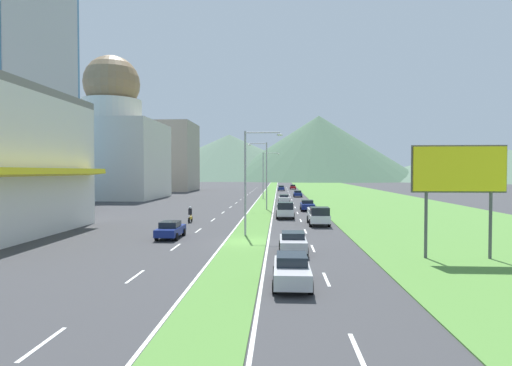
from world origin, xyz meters
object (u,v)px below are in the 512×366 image
car_4 (293,187)px  car_8 (293,242)px  street_lamp_near (250,175)px  car_3 (284,199)px  car_5 (292,270)px  car_7 (171,229)px  car_0 (281,188)px  pickup_truck_0 (285,210)px  pickup_truck_1 (319,216)px  car_1 (286,208)px  car_6 (298,194)px  billboard_roadside (459,173)px  motorcycle_rider (190,216)px  car_2 (307,205)px  street_lamp_mid (265,171)px  street_lamp_far (265,172)px

car_4 → car_8: size_ratio=1.07×
street_lamp_near → car_3: size_ratio=2.06×
car_5 → car_7: (-9.83, 14.23, -0.04)m
car_0 → car_7: bearing=-6.4°
car_0 → pickup_truck_0: (0.16, -71.67, 0.20)m
car_4 → car_7: car_4 is taller
street_lamp_near → car_5: street_lamp_near is taller
street_lamp_near → car_7: 8.21m
pickup_truck_0 → pickup_truck_1: 7.38m
pickup_truck_0 → car_1: bearing=178.4°
pickup_truck_0 → pickup_truck_1: same height
car_5 → car_6: bearing=177.3°
car_5 → car_1: bearing=179.6°
car_7 → pickup_truck_0: bearing=-32.0°
car_1 → car_0: bearing=-179.7°
street_lamp_near → billboard_roadside: street_lamp_near is taller
motorcycle_rider → car_2: bearing=-43.4°
street_lamp_mid → street_lamp_far: (-0.79, 24.90, -0.09)m
street_lamp_near → car_1: size_ratio=2.15×
car_8 → pickup_truck_0: (-0.25, 21.74, 0.23)m
street_lamp_mid → billboard_roadside: bearing=-68.1°
car_5 → motorcycle_rider: motorcycle_rider is taller
car_3 → pickup_truck_1: pickup_truck_1 is taller
car_5 → pickup_truck_1: size_ratio=0.83×
street_lamp_mid → car_6: 32.73m
car_6 → car_2: bearing=-0.0°
car_3 → car_8: 46.12m
car_2 → motorcycle_rider: motorcycle_rider is taller
street_lamp_near → pickup_truck_1: size_ratio=1.70×
car_6 → street_lamp_near: bearing=-6.7°
billboard_roadside → pickup_truck_0: size_ratio=1.36×
street_lamp_mid → pickup_truck_1: (6.30, -17.10, -4.67)m
street_lamp_mid → billboard_roadside: (13.65, -33.88, -0.12)m
car_2 → car_5: size_ratio=0.96×
car_1 → car_3: 18.01m
car_1 → car_7: 24.42m
street_lamp_mid → car_4: (6.43, 71.70, -4.91)m
car_0 → car_2: car_0 is taller
car_4 → pickup_truck_0: pickup_truck_0 is taller
street_lamp_near → street_lamp_mid: (0.42, 24.86, 0.32)m
billboard_roadside → car_8: 11.67m
car_3 → pickup_truck_1: 31.09m
street_lamp_far → car_7: 51.93m
car_6 → motorcycle_rider: 49.26m
street_lamp_far → motorcycle_rider: size_ratio=4.80×
car_2 → car_3: 14.96m
car_2 → pickup_truck_0: pickup_truck_0 is taller
motorcycle_rider → street_lamp_mid: bearing=-26.4°
car_4 → car_5: (-3.63, -112.35, 0.03)m
street_lamp_near → street_lamp_mid: size_ratio=0.93×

